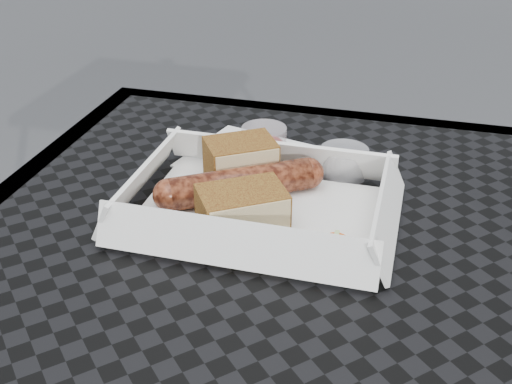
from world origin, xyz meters
TOP-DOWN VIEW (x-y plane):
  - food_tray at (-0.13, 0.13)m, footprint 0.22×0.15m
  - bratwurst at (-0.15, 0.14)m, footprint 0.15×0.11m
  - bread_near at (-0.16, 0.18)m, footprint 0.08×0.08m
  - bread_far at (-0.14, 0.09)m, footprint 0.09×0.08m
  - veg_garnish at (-0.06, 0.08)m, footprint 0.03×0.03m
  - napkin at (-0.17, 0.24)m, footprint 0.15×0.15m
  - condiment_cup_sauce at (-0.16, 0.25)m, footprint 0.05×0.05m
  - condiment_cup_empty at (-0.06, 0.22)m, footprint 0.05×0.05m

SIDE VIEW (x-z plane):
  - napkin at x=-0.17m, z-range 0.74..0.75m
  - food_tray at x=-0.13m, z-range 0.74..0.75m
  - veg_garnish at x=-0.06m, z-range 0.75..0.75m
  - condiment_cup_sauce at x=-0.16m, z-range 0.74..0.78m
  - condiment_cup_empty at x=-0.06m, z-range 0.74..0.78m
  - bratwurst at x=-0.15m, z-range 0.75..0.78m
  - bread_far at x=-0.14m, z-range 0.75..0.79m
  - bread_near at x=-0.16m, z-range 0.75..0.79m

